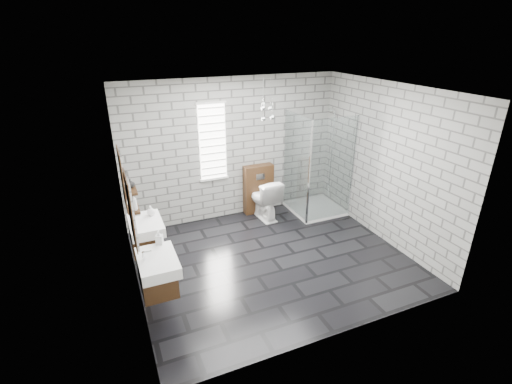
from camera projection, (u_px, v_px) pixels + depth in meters
floor at (272, 259)px, 6.07m from camera, size 4.20×3.60×0.02m
ceiling at (276, 89)px, 4.99m from camera, size 4.20×3.60×0.02m
wall_back at (233, 150)px, 7.06m from camera, size 4.20×0.02×2.70m
wall_front at (346, 240)px, 4.00m from camera, size 4.20×0.02×2.70m
wall_left at (126, 207)px, 4.77m from camera, size 0.02×3.60×2.70m
wall_right at (386, 164)px, 6.29m from camera, size 0.02×3.60×2.70m
vanity_left at (154, 265)px, 4.61m from camera, size 0.47×0.70×1.57m
vanity_right at (143, 227)px, 5.49m from camera, size 0.47×0.70×1.57m
shelf_lower at (134, 209)px, 4.77m from camera, size 0.14×0.30×0.03m
shelf_upper at (131, 191)px, 4.67m from camera, size 0.14×0.30×0.03m
window at (213, 142)px, 6.81m from camera, size 0.56×0.05×1.48m
cistern_panel at (258, 189)px, 7.48m from camera, size 0.60×0.20×1.00m
flush_plate at (260, 177)px, 7.27m from camera, size 0.18×0.01×0.12m
shower_enclosure at (315, 190)px, 7.41m from camera, size 1.00×1.00×2.03m
pendant_cluster at (266, 111)px, 6.56m from camera, size 0.28×0.24×0.76m
toilet at (264, 198)px, 7.28m from camera, size 0.52×0.83×0.82m
soap_bottle_a at (159, 237)px, 4.85m from camera, size 0.11×0.11×0.19m
soap_bottle_b at (151, 211)px, 5.61m from camera, size 0.13×0.13×0.16m
soap_bottle_c at (134, 202)px, 4.67m from camera, size 0.10×0.10×0.22m
vase at (130, 183)px, 4.70m from camera, size 0.13×0.13×0.11m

